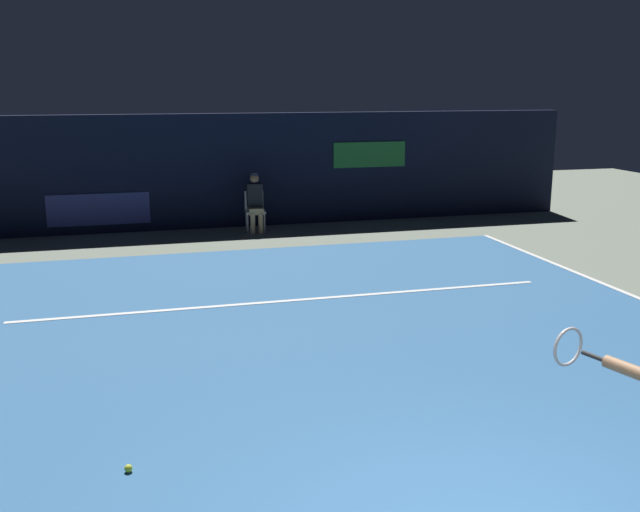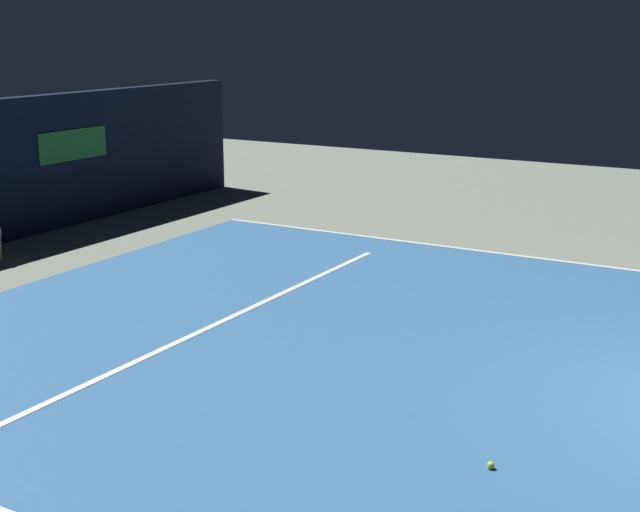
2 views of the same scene
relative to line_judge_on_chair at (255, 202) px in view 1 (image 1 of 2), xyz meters
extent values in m
plane|color=gray|center=(-0.43, -7.45, -0.69)|extent=(32.75, 32.75, 0.00)
cube|color=#336699|center=(-0.43, -7.45, -0.68)|extent=(10.51, 11.39, 0.01)
cube|color=white|center=(-0.43, -5.46, -0.67)|extent=(8.20, 0.10, 0.01)
cube|color=black|center=(-0.43, 0.88, 0.61)|extent=(16.78, 0.30, 2.60)
cube|color=navy|center=(-3.37, 0.72, -0.14)|extent=(2.20, 0.04, 0.70)
cube|color=#1E6B2D|center=(2.93, 0.72, 0.91)|extent=(1.80, 0.04, 0.60)
cylinder|color=#8C6647|center=(0.43, -12.03, 0.66)|extent=(0.22, 0.51, 0.09)
cylinder|color=black|center=(0.35, -11.74, 0.66)|extent=(0.11, 0.30, 0.03)
torus|color=#B2B2B7|center=(0.27, -11.47, 0.66)|extent=(0.30, 0.11, 0.30)
cube|color=white|center=(0.00, 0.01, -0.23)|extent=(0.46, 0.43, 0.04)
cube|color=white|center=(0.01, 0.21, 0.00)|extent=(0.42, 0.06, 0.42)
cylinder|color=#B2B2B7|center=(-0.20, -0.14, -0.46)|extent=(0.03, 0.03, 0.46)
cylinder|color=#B2B2B7|center=(0.18, -0.17, -0.46)|extent=(0.03, 0.03, 0.46)
cylinder|color=#B2B2B7|center=(-0.17, 0.20, -0.46)|extent=(0.03, 0.03, 0.46)
cylinder|color=#B2B2B7|center=(0.20, 0.17, -0.46)|extent=(0.03, 0.03, 0.46)
cube|color=tan|center=(0.00, -0.07, -0.19)|extent=(0.34, 0.42, 0.14)
cylinder|color=tan|center=(-0.11, -0.24, -0.46)|extent=(0.11, 0.11, 0.46)
cylinder|color=tan|center=(0.07, -0.25, -0.46)|extent=(0.11, 0.11, 0.46)
cube|color=black|center=(0.00, 0.05, 0.14)|extent=(0.35, 0.24, 0.52)
sphere|color=#8C6647|center=(0.00, 0.05, 0.52)|extent=(0.20, 0.20, 0.20)
cylinder|color=#141933|center=(0.00, 0.05, 0.61)|extent=(0.19, 0.19, 0.04)
sphere|color=#CCE033|center=(-2.92, -10.03, -0.64)|extent=(0.07, 0.07, 0.07)
camera|label=1|loc=(-2.82, -15.88, 2.55)|focal=40.92mm
camera|label=2|loc=(-10.16, -12.41, 3.21)|focal=51.08mm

